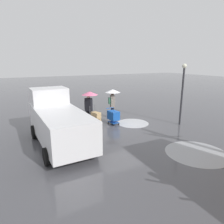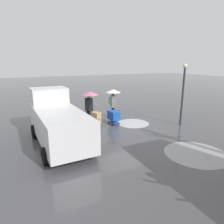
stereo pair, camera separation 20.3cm
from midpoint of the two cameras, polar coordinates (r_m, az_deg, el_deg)
ground_plane at (r=12.85m, az=2.21°, el=-3.87°), size 90.00×90.00×0.00m
slush_patch_near_cluster at (r=9.88m, az=23.31°, el=-10.86°), size 2.76×2.76×0.01m
slush_patch_under_van at (r=13.39m, az=6.47°, el=-3.18°), size 2.09×2.09×0.01m
cargo_van_parked_right at (r=10.11m, az=-14.67°, el=-2.42°), size 2.36×5.42×2.60m
shopping_cart_vendor at (r=12.95m, az=0.93°, el=-1.09°), size 0.63×0.87×1.02m
hand_dolly_boxes at (r=12.48m, az=-4.11°, el=-1.76°), size 0.73×0.84×1.32m
pedestrian_pink_side at (r=13.12m, az=-5.96°, el=3.59°), size 1.04×1.04×2.15m
pedestrian_black_side at (r=14.07m, az=0.71°, el=4.34°), size 1.04×1.04×2.15m
street_lamp at (r=13.26m, az=20.04°, el=6.36°), size 0.28×0.28×3.86m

